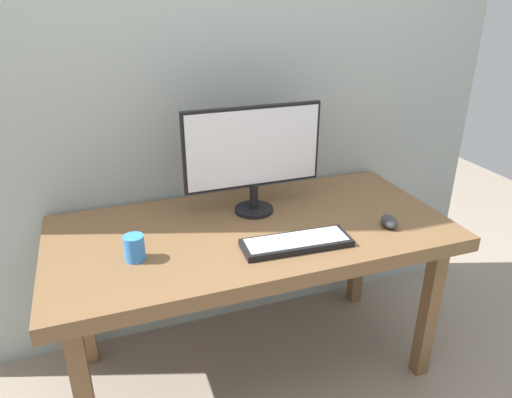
% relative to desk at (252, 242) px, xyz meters
% --- Properties ---
extents(ground_plane, '(6.00, 6.00, 0.00)m').
position_rel_desk_xyz_m(ground_plane, '(0.00, 0.00, -0.66)').
color(ground_plane, gray).
extents(wall_back, '(2.78, 0.04, 3.00)m').
position_rel_desk_xyz_m(wall_back, '(0.00, 0.43, 0.84)').
color(wall_back, '#9EA8A3').
rests_on(wall_back, ground_plane).
extents(desk, '(1.60, 0.77, 0.73)m').
position_rel_desk_xyz_m(desk, '(0.00, 0.00, 0.00)').
color(desk, brown).
rests_on(desk, ground_plane).
extents(monitor, '(0.59, 0.17, 0.46)m').
position_rel_desk_xyz_m(monitor, '(0.05, 0.14, 0.33)').
color(monitor, black).
rests_on(monitor, desk).
extents(keyboard_primary, '(0.42, 0.16, 0.03)m').
position_rel_desk_xyz_m(keyboard_primary, '(0.10, -0.20, 0.09)').
color(keyboard_primary, black).
rests_on(keyboard_primary, desk).
extents(mouse, '(0.08, 0.11, 0.04)m').
position_rel_desk_xyz_m(mouse, '(0.52, -0.18, 0.09)').
color(mouse, '#333338').
rests_on(mouse, desk).
extents(coffee_mug, '(0.07, 0.07, 0.09)m').
position_rel_desk_xyz_m(coffee_mug, '(-0.47, -0.10, 0.12)').
color(coffee_mug, '#337FD8').
rests_on(coffee_mug, desk).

